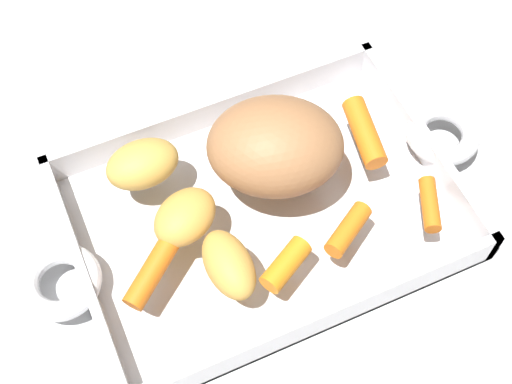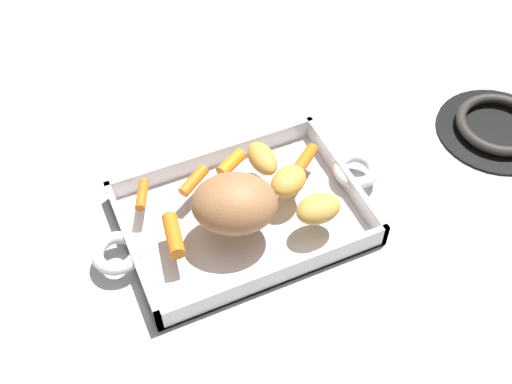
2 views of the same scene
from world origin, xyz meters
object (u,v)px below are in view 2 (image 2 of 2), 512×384
potato_near_roast (287,179)px  baby_carrot_northeast (142,195)px  stove_burner_rear (499,128)px  potato_whole (262,158)px  pork_roast (234,204)px  baby_carrot_southeast (304,161)px  baby_carrot_southwest (231,163)px  baby_carrot_center_right (173,235)px  baby_carrot_center_left (194,181)px  roasting_dish (243,216)px  potato_halved (318,209)px

potato_near_roast → baby_carrot_northeast: bearing=-17.9°
potato_near_roast → stove_burner_rear: potato_near_roast is taller
potato_whole → stove_burner_rear: bearing=171.8°
pork_roast → baby_carrot_southeast: size_ratio=1.74×
baby_carrot_southwest → stove_burner_rear: baby_carrot_southwest is taller
potato_near_roast → baby_carrot_southwest: bearing=-47.7°
pork_roast → baby_carrot_center_right: (0.09, -0.00, -0.03)m
baby_carrot_southeast → potato_near_roast: 0.05m
baby_carrot_center_right → baby_carrot_center_left: 0.10m
stove_burner_rear → baby_carrot_center_left: bearing=-7.3°
baby_carrot_center_right → baby_carrot_southeast: bearing=-167.3°
roasting_dish → baby_carrot_southwest: size_ratio=9.33×
baby_carrot_center_left → stove_burner_rear: 0.50m
baby_carrot_southeast → baby_carrot_southwest: (0.10, -0.04, 0.00)m
potato_near_roast → stove_burner_rear: size_ratio=0.30×
pork_roast → baby_carrot_southeast: bearing=-158.3°
baby_carrot_northeast → potato_halved: bearing=148.2°
roasting_dish → stove_burner_rear: (-0.45, 0.00, -0.00)m
pork_roast → baby_carrot_center_right: pork_roast is taller
baby_carrot_southwest → stove_burner_rear: size_ratio=0.24×
roasting_dish → stove_burner_rear: roasting_dish is taller
potato_whole → pork_roast: bearing=45.3°
pork_roast → baby_carrot_center_left: 0.09m
baby_carrot_southwest → potato_halved: (-0.07, 0.13, 0.01)m
pork_roast → baby_carrot_southwest: 0.10m
roasting_dish → baby_carrot_northeast: baby_carrot_northeast is taller
potato_near_roast → baby_carrot_center_right: bearing=7.4°
roasting_dish → potato_whole: size_ratio=6.83×
stove_burner_rear → baby_carrot_northeast: bearing=-7.0°
baby_carrot_northeast → potato_near_roast: 0.20m
baby_carrot_center_right → baby_carrot_center_left: size_ratio=1.30×
potato_near_roast → potato_whole: 0.05m
baby_carrot_northeast → potato_halved: potato_halved is taller
baby_carrot_southwest → potato_near_roast: (-0.06, 0.06, 0.01)m
baby_carrot_southwest → roasting_dish: bearing=80.5°
potato_halved → baby_carrot_center_right: bearing=-12.7°
baby_carrot_southwest → baby_carrot_center_left: (0.06, 0.01, -0.00)m
roasting_dish → stove_burner_rear: size_ratio=2.25×
baby_carrot_southeast → potato_halved: potato_halved is taller
baby_carrot_northeast → potato_whole: (-0.18, 0.01, 0.01)m
roasting_dish → baby_carrot_northeast: (0.12, -0.07, 0.03)m
potato_whole → baby_carrot_southwest: bearing=-19.9°
pork_roast → potato_near_roast: bearing=-164.0°
baby_carrot_center_right → stove_burner_rear: bearing=-178.3°
baby_carrot_southwest → baby_carrot_center_left: size_ratio=0.91×
baby_carrot_northeast → baby_carrot_southwest: baby_carrot_southwest is taller
baby_carrot_center_left → potato_whole: bearing=176.0°
roasting_dish → baby_carrot_southeast: baby_carrot_southeast is taller
potato_halved → stove_burner_rear: potato_halved is taller
baby_carrot_southeast → roasting_dish: bearing=15.5°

